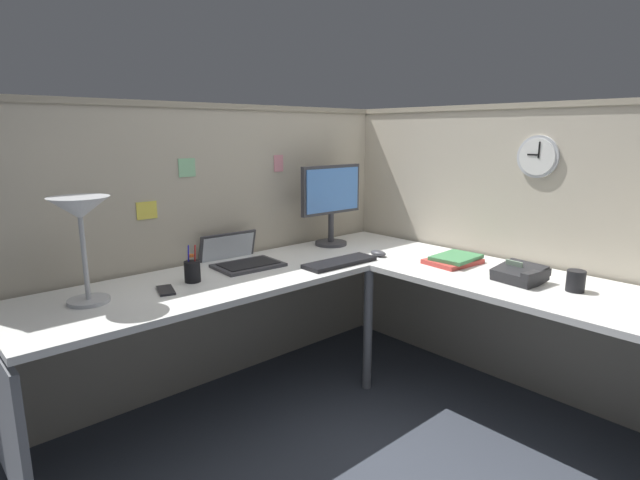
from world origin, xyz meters
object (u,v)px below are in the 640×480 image
(computer_mouse, at_px, (378,253))
(coffee_mug, at_px, (576,281))
(monitor, at_px, (331,199))
(wall_clock, at_px, (538,157))
(cell_phone, at_px, (166,290))
(desk_lamp_dome, at_px, (80,217))
(laptop, at_px, (239,259))
(keyboard, at_px, (340,262))
(office_phone, at_px, (521,274))
(pen_cup, at_px, (192,271))
(book_stack, at_px, (454,260))

(computer_mouse, bearing_deg, coffee_mug, -80.61)
(monitor, relative_size, wall_clock, 2.27)
(monitor, height_order, cell_phone, monitor)
(computer_mouse, xyz_separation_m, desk_lamp_dome, (-1.50, 0.28, 0.35))
(desk_lamp_dome, distance_m, cell_phone, 0.48)
(desk_lamp_dome, distance_m, wall_clock, 2.21)
(laptop, xyz_separation_m, keyboard, (0.39, -0.38, -0.01))
(cell_phone, relative_size, wall_clock, 0.65)
(monitor, xyz_separation_m, keyboard, (-0.29, -0.38, -0.28))
(keyboard, distance_m, computer_mouse, 0.29)
(monitor, distance_m, office_phone, 1.22)
(cell_phone, bearing_deg, keyboard, 5.45)
(monitor, height_order, laptop, monitor)
(keyboard, bearing_deg, office_phone, -61.30)
(pen_cup, xyz_separation_m, wall_clock, (1.53, -0.91, 0.52))
(monitor, bearing_deg, book_stack, -76.84)
(pen_cup, relative_size, wall_clock, 0.82)
(laptop, relative_size, office_phone, 1.78)
(coffee_mug, bearing_deg, desk_lamp_dome, 142.04)
(computer_mouse, relative_size, pen_cup, 0.58)
(computer_mouse, bearing_deg, office_phone, -81.23)
(wall_clock, bearing_deg, pen_cup, 149.16)
(laptop, bearing_deg, book_stack, -42.29)
(monitor, relative_size, coffee_mug, 5.21)
(computer_mouse, xyz_separation_m, cell_phone, (-1.20, 0.21, -0.01))
(laptop, bearing_deg, monitor, -0.49)
(desk_lamp_dome, bearing_deg, pen_cup, -2.76)
(laptop, relative_size, cell_phone, 2.78)
(monitor, relative_size, computer_mouse, 4.81)
(desk_lamp_dome, bearing_deg, cell_phone, -13.97)
(office_phone, relative_size, book_stack, 0.75)
(cell_phone, height_order, book_stack, book_stack)
(cell_phone, distance_m, book_stack, 1.50)
(desk_lamp_dome, bearing_deg, wall_clock, -25.09)
(cell_phone, bearing_deg, book_stack, -6.00)
(wall_clock, bearing_deg, laptop, 138.01)
(laptop, height_order, cell_phone, laptop)
(monitor, bearing_deg, pen_cup, -172.44)
(computer_mouse, relative_size, desk_lamp_dome, 0.23)
(computer_mouse, relative_size, cell_phone, 0.72)
(pen_cup, relative_size, office_phone, 0.80)
(laptop, bearing_deg, keyboard, -44.54)
(desk_lamp_dome, xyz_separation_m, coffee_mug, (1.67, -1.30, -0.32))
(office_phone, xyz_separation_m, coffee_mug, (0.05, -0.23, 0.01))
(computer_mouse, bearing_deg, pen_cup, 165.92)
(monitor, xyz_separation_m, computer_mouse, (-0.00, -0.40, -0.28))
(cell_phone, bearing_deg, coffee_mug, -24.85)
(wall_clock, bearing_deg, cell_phone, 153.07)
(office_phone, distance_m, coffee_mug, 0.24)
(monitor, distance_m, laptop, 0.73)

